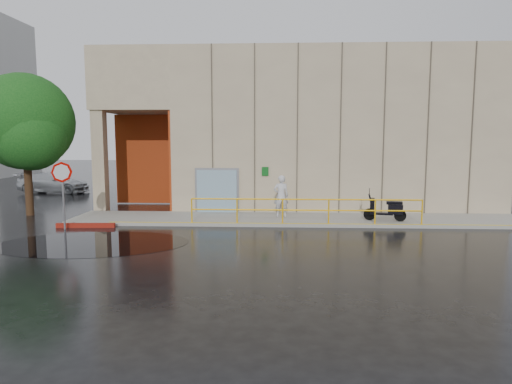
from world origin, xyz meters
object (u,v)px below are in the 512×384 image
(stop_sign, at_px, (62,181))
(car_c, at_px, (54,183))
(red_curb, at_px, (86,225))
(person, at_px, (281,196))
(scooter, at_px, (386,203))
(tree_near, at_px, (26,125))

(stop_sign, bearing_deg, car_c, 96.81)
(red_curb, xyz_separation_m, car_c, (-7.15, 11.75, 0.59))
(person, distance_m, stop_sign, 9.17)
(car_c, bearing_deg, red_curb, -144.98)
(scooter, relative_size, tree_near, 0.27)
(stop_sign, height_order, car_c, stop_sign)
(car_c, bearing_deg, scooter, -114.33)
(tree_near, bearing_deg, stop_sign, -45.48)
(stop_sign, distance_m, car_c, 13.85)
(person, relative_size, stop_sign, 0.68)
(scooter, bearing_deg, tree_near, -173.56)
(red_curb, distance_m, car_c, 13.77)
(red_curb, xyz_separation_m, tree_near, (-3.78, 2.72, 4.16))
(red_curb, bearing_deg, scooter, 5.89)
(stop_sign, height_order, tree_near, tree_near)
(person, bearing_deg, car_c, -38.94)
(scooter, distance_m, stop_sign, 13.34)
(person, height_order, red_curb, person)
(scooter, distance_m, tree_near, 16.68)
(red_curb, height_order, car_c, car_c)
(person, xyz_separation_m, car_c, (-15.21, 9.56, -0.40))
(car_c, height_order, tree_near, tree_near)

